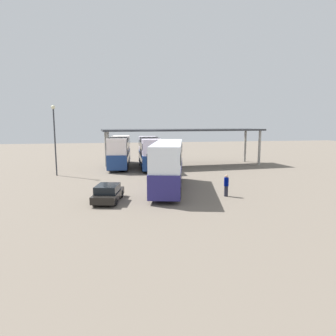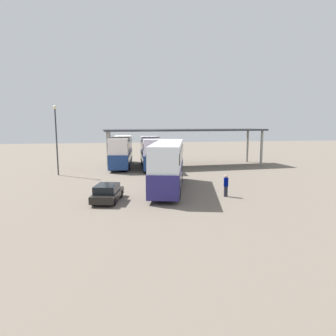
{
  "view_description": "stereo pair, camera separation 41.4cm",
  "coord_description": "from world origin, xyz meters",
  "px_view_note": "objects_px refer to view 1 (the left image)",
  "views": [
    {
      "loc": [
        -4.72,
        -24.61,
        6.09
      ],
      "look_at": [
        0.31,
        2.37,
        2.0
      ],
      "focal_mm": 32.53,
      "sensor_mm": 36.0,
      "label": 1
    },
    {
      "loc": [
        -4.31,
        -24.69,
        6.09
      ],
      "look_at": [
        0.31,
        2.37,
        2.0
      ],
      "focal_mm": 32.53,
      "sensor_mm": 36.0,
      "label": 2
    }
  ],
  "objects_px": {
    "parked_hatchback": "(108,193)",
    "lamppost_tall": "(54,132)",
    "pedestrian_waiting": "(226,185)",
    "double_decker_main": "(168,164)",
    "double_decker_mid_row": "(150,151)",
    "double_decker_near_canopy": "(120,150)"
  },
  "relations": [
    {
      "from": "double_decker_mid_row",
      "to": "pedestrian_waiting",
      "type": "height_order",
      "value": "double_decker_mid_row"
    },
    {
      "from": "double_decker_near_canopy",
      "to": "pedestrian_waiting",
      "type": "bearing_deg",
      "value": -151.26
    },
    {
      "from": "parked_hatchback",
      "to": "double_decker_mid_row",
      "type": "relative_size",
      "value": 0.41
    },
    {
      "from": "double_decker_mid_row",
      "to": "parked_hatchback",
      "type": "bearing_deg",
      "value": 165.11
    },
    {
      "from": "double_decker_main",
      "to": "double_decker_mid_row",
      "type": "xyz_separation_m",
      "value": [
        0.03,
        13.7,
        -0.12
      ]
    },
    {
      "from": "lamppost_tall",
      "to": "double_decker_mid_row",
      "type": "bearing_deg",
      "value": 19.0
    },
    {
      "from": "parked_hatchback",
      "to": "pedestrian_waiting",
      "type": "bearing_deg",
      "value": -77.56
    },
    {
      "from": "double_decker_main",
      "to": "double_decker_near_canopy",
      "type": "height_order",
      "value": "double_decker_main"
    },
    {
      "from": "parked_hatchback",
      "to": "lamppost_tall",
      "type": "distance_m",
      "value": 15.14
    },
    {
      "from": "double_decker_mid_row",
      "to": "lamppost_tall",
      "type": "height_order",
      "value": "lamppost_tall"
    },
    {
      "from": "double_decker_mid_row",
      "to": "lamppost_tall",
      "type": "xyz_separation_m",
      "value": [
        -11.43,
        -3.93,
        2.79
      ]
    },
    {
      "from": "parked_hatchback",
      "to": "pedestrian_waiting",
      "type": "height_order",
      "value": "pedestrian_waiting"
    },
    {
      "from": "double_decker_main",
      "to": "pedestrian_waiting",
      "type": "bearing_deg",
      "value": -115.28
    },
    {
      "from": "parked_hatchback",
      "to": "double_decker_near_canopy",
      "type": "height_order",
      "value": "double_decker_near_canopy"
    },
    {
      "from": "parked_hatchback",
      "to": "lamppost_tall",
      "type": "relative_size",
      "value": 0.54
    },
    {
      "from": "double_decker_mid_row",
      "to": "pedestrian_waiting",
      "type": "bearing_deg",
      "value": -163.41
    },
    {
      "from": "double_decker_near_canopy",
      "to": "pedestrian_waiting",
      "type": "height_order",
      "value": "double_decker_near_canopy"
    },
    {
      "from": "double_decker_main",
      "to": "double_decker_near_canopy",
      "type": "xyz_separation_m",
      "value": [
        -3.92,
        15.61,
        -0.09
      ]
    },
    {
      "from": "double_decker_near_canopy",
      "to": "lamppost_tall",
      "type": "height_order",
      "value": "lamppost_tall"
    },
    {
      "from": "double_decker_main",
      "to": "parked_hatchback",
      "type": "relative_size",
      "value": 2.66
    },
    {
      "from": "double_decker_main",
      "to": "pedestrian_waiting",
      "type": "relative_size",
      "value": 6.3
    },
    {
      "from": "parked_hatchback",
      "to": "double_decker_mid_row",
      "type": "height_order",
      "value": "double_decker_mid_row"
    }
  ]
}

